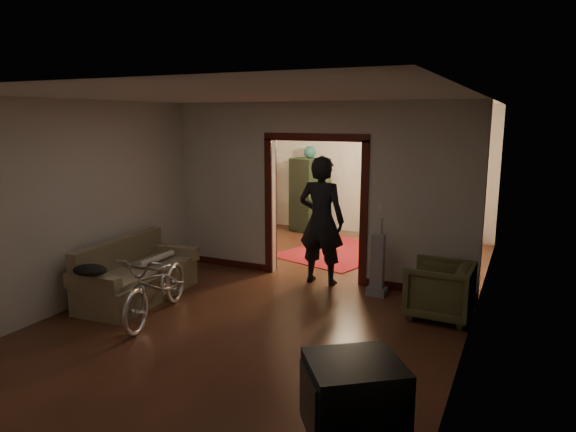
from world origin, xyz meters
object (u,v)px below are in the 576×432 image
Objects in this scene: sofa at (138,270)px; armchair at (439,290)px; bicycle at (157,285)px; person at (321,221)px; desk at (419,226)px; locker at (310,195)px.

sofa reaches higher than armchair.
bicycle is 2.10× the size of armchair.
person is 3.27m from desk.
desk is (-1.00, 3.74, 0.03)m from armchair.
locker is at bearing 162.57° from desk.
armchair is at bearing 160.09° from person.
desk is at bearing 54.65° from sofa.
person is at bearing -118.05° from desk.
bicycle is at bearing -124.96° from desk.
person is at bearing 36.71° from sofa.
sofa is 1.10× the size of locker.
locker is 1.55× the size of desk.
bicycle is (0.71, -0.45, 0.02)m from sofa.
sofa is 2.26× the size of armchair.
bicycle is 2.68m from person.
bicycle is 1.02× the size of locker.
person is 1.20× the size of locker.
person reaches higher than armchair.
bicycle is at bearing 57.27° from person.
locker is (-3.51, 4.00, 0.46)m from armchair.
locker is at bearing 80.88° from sofa.
bicycle reaches higher than armchair.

